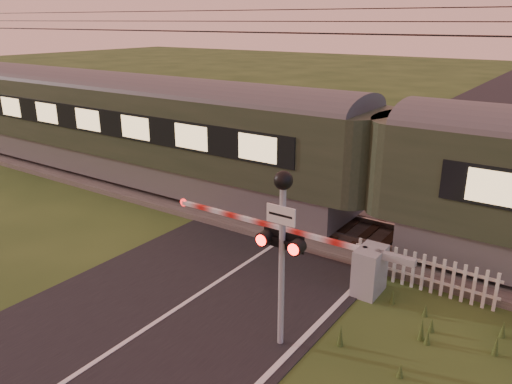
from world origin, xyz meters
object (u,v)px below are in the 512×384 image
Objects in this scene: boom_gate at (357,264)px; crossing_signal at (282,230)px; train at (381,168)px; picket_fence at (423,272)px.

crossing_signal is at bearing -97.05° from boom_gate.
boom_gate is (0.59, -2.68, -1.53)m from train.
boom_gate reaches higher than picket_fence.
train is at bearing 92.71° from crossing_signal.
boom_gate is at bearing -77.50° from train.
train is 3.14m from picket_fence.
train is 3.14m from boom_gate.
crossing_signal is 1.05× the size of picket_fence.
train is at bearing 102.50° from boom_gate.
boom_gate is 2.02× the size of picket_fence.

